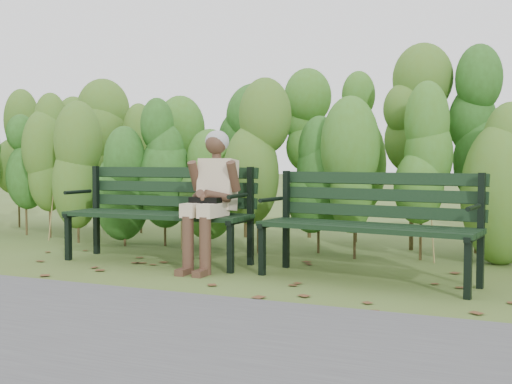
% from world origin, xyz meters
% --- Properties ---
extents(ground, '(80.00, 80.00, 0.00)m').
position_xyz_m(ground, '(0.00, 0.00, 0.00)').
color(ground, '#4B5C24').
extents(footpath, '(60.00, 2.50, 0.01)m').
position_xyz_m(footpath, '(0.00, -2.20, 0.01)').
color(footpath, '#474749').
rests_on(footpath, ground).
extents(hedge_band, '(11.04, 1.67, 2.42)m').
position_xyz_m(hedge_band, '(0.00, 1.86, 1.26)').
color(hedge_band, '#47381E').
rests_on(hedge_band, ground).
extents(leaf_litter, '(5.54, 2.02, 0.01)m').
position_xyz_m(leaf_litter, '(0.10, -0.31, 0.00)').
color(leaf_litter, brown).
rests_on(leaf_litter, ground).
extents(bench_left, '(1.99, 0.67, 0.99)m').
position_xyz_m(bench_left, '(-1.07, 0.37, 0.59)').
color(bench_left, black).
rests_on(bench_left, ground).
extents(bench_right, '(1.99, 0.93, 0.96)m').
position_xyz_m(bench_right, '(1.15, 0.21, 0.56)').
color(bench_right, black).
rests_on(bench_right, ground).
extents(seated_woman, '(0.51, 0.75, 1.36)m').
position_xyz_m(seated_woman, '(-0.39, 0.16, 0.78)').
color(seated_woman, '#BDB290').
rests_on(seated_woman, ground).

